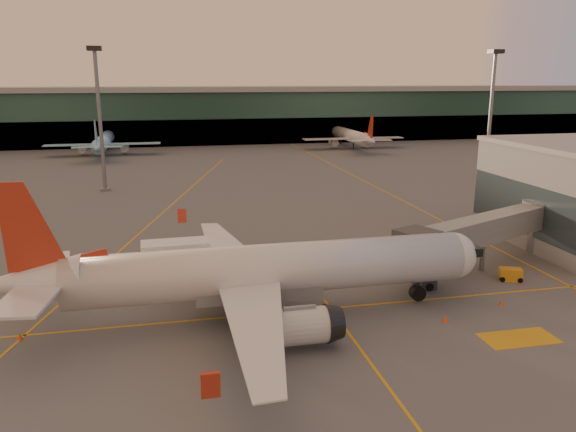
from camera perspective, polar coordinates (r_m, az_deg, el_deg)
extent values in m
plane|color=#4C4F54|center=(45.89, 0.02, -12.29)|extent=(600.00, 600.00, 0.00)
cube|color=#CC9013|center=(50.33, -1.22, -9.83)|extent=(80.00, 0.25, 0.01)
cube|color=#CC9013|center=(87.61, -12.78, 0.17)|extent=(31.30, 115.98, 0.01)
cube|color=#CC9013|center=(118.61, 6.96, 3.94)|extent=(0.25, 160.00, 0.01)
cube|color=#CC9013|center=(40.49, 9.80, -16.32)|extent=(0.25, 30.00, 0.01)
cube|color=#CC9013|center=(49.42, 22.39, -11.41)|extent=(6.00, 3.00, 0.01)
cube|color=#19382D|center=(182.86, -9.70, 9.84)|extent=(400.00, 18.00, 16.00)
cube|color=gray|center=(182.49, -9.82, 12.59)|extent=(400.00, 20.00, 1.60)
cube|color=black|center=(174.72, -9.51, 8.35)|extent=(400.00, 1.00, 8.00)
cube|color=#2D3D47|center=(73.33, 22.83, 0.78)|extent=(0.30, 21.60, 6.00)
cylinder|color=slate|center=(107.10, -18.54, 9.02)|extent=(0.70, 0.70, 25.00)
cube|color=black|center=(106.94, -19.08, 15.80)|extent=(2.40, 2.40, 0.80)
cube|color=slate|center=(108.68, -18.05, 2.58)|extent=(1.60, 1.60, 0.50)
cylinder|color=slate|center=(120.78, 19.86, 9.39)|extent=(0.70, 0.70, 25.00)
cube|color=black|center=(120.63, 20.37, 15.40)|extent=(2.40, 2.40, 0.80)
cube|color=slate|center=(122.17, 19.39, 3.66)|extent=(1.60, 1.60, 0.50)
cylinder|color=silver|center=(48.15, -1.66, -5.39)|extent=(33.92, 4.51, 4.35)
sphere|color=silver|center=(53.82, 16.39, -3.87)|extent=(4.26, 4.26, 4.26)
cube|color=black|center=(54.27, 17.58, -3.21)|extent=(1.97, 2.84, 0.76)
cone|color=silver|center=(48.41, -24.48, -6.17)|extent=(7.46, 4.17, 4.13)
cube|color=silver|center=(44.87, -24.90, -7.61)|extent=(4.43, 7.44, 0.22)
cylinder|color=silver|center=(43.22, 1.17, -11.14)|extent=(4.56, 2.85, 2.83)
cylinder|color=black|center=(46.43, -4.01, -10.66)|extent=(1.97, 1.53, 1.96)
cylinder|color=black|center=(46.19, -4.02, -9.99)|extent=(0.39, 0.39, 1.20)
cube|color=silver|center=(51.75, -23.24, -4.66)|extent=(4.49, 7.46, 0.22)
cylinder|color=silver|center=(55.22, -2.11, -5.46)|extent=(4.56, 2.85, 2.83)
cylinder|color=black|center=(51.59, -4.97, -8.10)|extent=(1.97, 1.53, 1.96)
cylinder|color=black|center=(51.37, -4.98, -7.48)|extent=(0.39, 0.39, 1.20)
cube|color=slate|center=(48.43, -3.10, -7.07)|extent=(10.77, 3.53, 1.74)
cylinder|color=black|center=(53.45, 13.01, -7.62)|extent=(1.38, 0.88, 1.37)
cube|color=slate|center=(63.01, 19.35, -1.25)|extent=(21.42, 11.68, 2.70)
cube|color=#2D3035|center=(55.05, 12.92, -2.93)|extent=(4.51, 4.51, 3.00)
cube|color=#2D3035|center=(57.51, 13.72, -5.87)|extent=(1.60, 2.40, 2.40)
cylinder|color=black|center=(56.86, 14.16, -6.99)|extent=(0.80, 0.40, 0.80)
cylinder|color=black|center=(58.70, 13.21, -6.26)|extent=(0.80, 0.40, 0.80)
cylinder|color=slate|center=(63.81, 19.14, -3.83)|extent=(0.50, 0.50, 3.35)
cylinder|color=slate|center=(72.39, 24.31, 0.19)|extent=(4.40, 4.40, 3.00)
cylinder|color=slate|center=(73.08, 24.08, -2.08)|extent=(2.40, 2.40, 3.35)
cube|color=#AA2618|center=(56.12, -10.86, -6.61)|extent=(3.63, 2.77, 1.66)
cube|color=silver|center=(55.26, -11.32, -4.11)|extent=(6.51, 2.98, 3.10)
cylinder|color=black|center=(54.94, -12.84, -7.54)|extent=(1.01, 0.42, 1.00)
cylinder|color=black|center=(55.12, -8.67, -7.27)|extent=(1.01, 0.42, 1.00)
cube|color=orange|center=(62.09, 21.66, -5.54)|extent=(2.47, 1.99, 1.29)
cylinder|color=black|center=(61.53, 20.94, -6.02)|extent=(0.60, 0.45, 0.54)
cylinder|color=black|center=(61.92, 22.51, -6.04)|extent=(0.60, 0.45, 0.54)
cube|color=black|center=(63.49, 15.27, -4.67)|extent=(4.04, 3.10, 1.16)
cube|color=orange|center=(63.25, 15.31, -3.99)|extent=(2.00, 2.12, 0.95)
cylinder|color=black|center=(62.63, 14.17, -5.06)|extent=(0.80, 0.57, 0.74)
cylinder|color=black|center=(62.91, 16.48, -5.13)|extent=(0.80, 0.57, 0.74)
cone|color=#E1460B|center=(55.42, 20.84, -8.22)|extent=(0.39, 0.39, 0.50)
cube|color=#E1460B|center=(55.50, 20.81, -8.45)|extent=(0.34, 0.34, 0.03)
cone|color=#E1460B|center=(50.29, -25.59, -10.95)|extent=(0.44, 0.44, 0.56)
cube|color=#E1460B|center=(50.40, -25.55, -11.22)|extent=(0.38, 0.38, 0.03)
cone|color=#E1460B|center=(65.68, -5.96, -3.93)|extent=(0.38, 0.38, 0.48)
cube|color=#E1460B|center=(65.75, -5.96, -4.12)|extent=(0.32, 0.32, 0.03)
cone|color=#E1460B|center=(50.35, 15.70, -10.00)|extent=(0.47, 0.47, 0.60)
cube|color=#E1460B|center=(50.46, 15.68, -10.30)|extent=(0.41, 0.41, 0.03)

